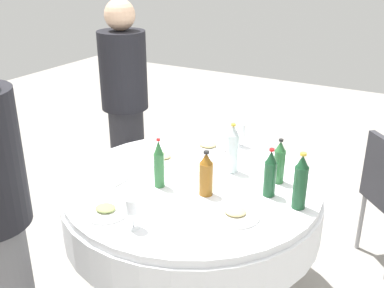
{
  "coord_description": "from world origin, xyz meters",
  "views": [
    {
      "loc": [
        -1.09,
        1.93,
        1.9
      ],
      "look_at": [
        0.0,
        0.0,
        0.97
      ],
      "focal_mm": 42.53,
      "sensor_mm": 36.0,
      "label": 1
    }
  ],
  "objects_px": {
    "bottle_clear_front": "(233,150)",
    "bottle_green_rear": "(279,163)",
    "plate_far": "(208,147)",
    "dining_table": "(192,205)",
    "bottle_dark_green_south": "(300,183)",
    "wine_glass_east": "(240,131)",
    "plate_west": "(235,214)",
    "bottle_amber_east": "(206,175)",
    "bottle_green_left": "(159,165)",
    "plate_outer": "(162,158)",
    "wine_glass_left": "(132,207)",
    "plate_north": "(106,211)",
    "person_rear": "(125,107)",
    "bottle_dark_green_right": "(270,174)"
  },
  "relations": [
    {
      "from": "dining_table",
      "to": "bottle_dark_green_south",
      "type": "distance_m",
      "value": 0.66
    },
    {
      "from": "bottle_green_rear",
      "to": "plate_far",
      "type": "distance_m",
      "value": 0.6
    },
    {
      "from": "wine_glass_left",
      "to": "plate_north",
      "type": "bearing_deg",
      "value": -11.47
    },
    {
      "from": "bottle_amber_east",
      "to": "bottle_dark_green_south",
      "type": "bearing_deg",
      "value": -166.9
    },
    {
      "from": "bottle_green_rear",
      "to": "bottle_clear_front",
      "type": "bearing_deg",
      "value": 1.3
    },
    {
      "from": "wine_glass_east",
      "to": "bottle_green_left",
      "type": "bearing_deg",
      "value": 78.23
    },
    {
      "from": "plate_west",
      "to": "wine_glass_east",
      "type": "bearing_deg",
      "value": -67.45
    },
    {
      "from": "bottle_dark_green_right",
      "to": "plate_far",
      "type": "relative_size",
      "value": 1.07
    },
    {
      "from": "bottle_green_rear",
      "to": "bottle_green_left",
      "type": "bearing_deg",
      "value": 33.63
    },
    {
      "from": "bottle_dark_green_south",
      "to": "bottle_green_rear",
      "type": "bearing_deg",
      "value": -49.4
    },
    {
      "from": "bottle_green_rear",
      "to": "wine_glass_left",
      "type": "height_order",
      "value": "bottle_green_rear"
    },
    {
      "from": "wine_glass_east",
      "to": "bottle_dark_green_south",
      "type": "bearing_deg",
      "value": 135.04
    },
    {
      "from": "bottle_green_rear",
      "to": "wine_glass_east",
      "type": "bearing_deg",
      "value": -42.66
    },
    {
      "from": "bottle_clear_front",
      "to": "bottle_green_rear",
      "type": "bearing_deg",
      "value": -178.7
    },
    {
      "from": "dining_table",
      "to": "plate_far",
      "type": "distance_m",
      "value": 0.5
    },
    {
      "from": "dining_table",
      "to": "bottle_clear_front",
      "type": "distance_m",
      "value": 0.39
    },
    {
      "from": "dining_table",
      "to": "plate_far",
      "type": "xyz_separation_m",
      "value": [
        0.14,
        -0.45,
        0.16
      ]
    },
    {
      "from": "bottle_green_left",
      "to": "wine_glass_left",
      "type": "relative_size",
      "value": 1.8
    },
    {
      "from": "wine_glass_left",
      "to": "plate_far",
      "type": "distance_m",
      "value": 0.99
    },
    {
      "from": "wine_glass_east",
      "to": "plate_outer",
      "type": "relative_size",
      "value": 0.61
    },
    {
      "from": "wine_glass_left",
      "to": "plate_outer",
      "type": "xyz_separation_m",
      "value": [
        0.29,
        -0.69,
        -0.1
      ]
    },
    {
      "from": "bottle_clear_front",
      "to": "bottle_amber_east",
      "type": "bearing_deg",
      "value": 88.85
    },
    {
      "from": "dining_table",
      "to": "bottle_green_rear",
      "type": "xyz_separation_m",
      "value": [
        -0.41,
        -0.23,
        0.27
      ]
    },
    {
      "from": "wine_glass_east",
      "to": "plate_north",
      "type": "xyz_separation_m",
      "value": [
        0.23,
        1.07,
        -0.09
      ]
    },
    {
      "from": "bottle_green_rear",
      "to": "bottle_dark_green_south",
      "type": "distance_m",
      "value": 0.27
    },
    {
      "from": "bottle_amber_east",
      "to": "bottle_green_rear",
      "type": "bearing_deg",
      "value": -131.71
    },
    {
      "from": "dining_table",
      "to": "bottle_amber_east",
      "type": "bearing_deg",
      "value": 147.12
    },
    {
      "from": "bottle_dark_green_south",
      "to": "wine_glass_left",
      "type": "relative_size",
      "value": 1.92
    },
    {
      "from": "bottle_green_rear",
      "to": "bottle_clear_front",
      "type": "relative_size",
      "value": 0.87
    },
    {
      "from": "bottle_amber_east",
      "to": "wine_glass_left",
      "type": "distance_m",
      "value": 0.46
    },
    {
      "from": "dining_table",
      "to": "bottle_clear_front",
      "type": "height_order",
      "value": "bottle_clear_front"
    },
    {
      "from": "wine_glass_left",
      "to": "plate_outer",
      "type": "relative_size",
      "value": 0.61
    },
    {
      "from": "bottle_green_left",
      "to": "wine_glass_east",
      "type": "distance_m",
      "value": 0.73
    },
    {
      "from": "dining_table",
      "to": "bottle_green_rear",
      "type": "relative_size",
      "value": 5.6
    },
    {
      "from": "dining_table",
      "to": "bottle_green_left",
      "type": "relative_size",
      "value": 5.14
    },
    {
      "from": "dining_table",
      "to": "plate_west",
      "type": "relative_size",
      "value": 5.93
    },
    {
      "from": "wine_glass_east",
      "to": "plate_north",
      "type": "distance_m",
      "value": 1.1
    },
    {
      "from": "bottle_green_left",
      "to": "dining_table",
      "type": "bearing_deg",
      "value": -135.02
    },
    {
      "from": "bottle_clear_front",
      "to": "bottle_dark_green_south",
      "type": "xyz_separation_m",
      "value": [
        -0.45,
        0.2,
        0.0
      ]
    },
    {
      "from": "bottle_dark_green_south",
      "to": "plate_outer",
      "type": "bearing_deg",
      "value": -8.99
    },
    {
      "from": "plate_west",
      "to": "bottle_green_rear",
      "type": "bearing_deg",
      "value": -97.82
    },
    {
      "from": "plate_north",
      "to": "wine_glass_left",
      "type": "bearing_deg",
      "value": 168.53
    },
    {
      "from": "bottle_dark_green_south",
      "to": "person_rear",
      "type": "relative_size",
      "value": 0.18
    },
    {
      "from": "bottle_dark_green_right",
      "to": "bottle_amber_east",
      "type": "height_order",
      "value": "bottle_dark_green_right"
    },
    {
      "from": "wine_glass_east",
      "to": "plate_west",
      "type": "bearing_deg",
      "value": 112.55
    },
    {
      "from": "dining_table",
      "to": "bottle_amber_east",
      "type": "relative_size",
      "value": 5.8
    },
    {
      "from": "dining_table",
      "to": "plate_west",
      "type": "distance_m",
      "value": 0.44
    },
    {
      "from": "plate_outer",
      "to": "plate_west",
      "type": "bearing_deg",
      "value": 150.55
    },
    {
      "from": "bottle_amber_east",
      "to": "wine_glass_left",
      "type": "bearing_deg",
      "value": 72.14
    },
    {
      "from": "wine_glass_left",
      "to": "person_rear",
      "type": "bearing_deg",
      "value": -51.6
    }
  ]
}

